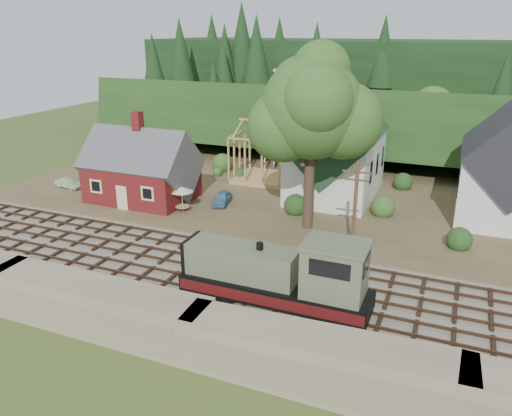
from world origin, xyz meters
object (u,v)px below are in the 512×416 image
at_px(car_blue, 222,198).
at_px(patio_set, 182,190).
at_px(car_green, 68,183).
at_px(locomotive, 281,276).

height_order(car_blue, patio_set, patio_set).
relative_size(car_green, patio_set, 1.35).
bearing_deg(car_blue, locomotive, -64.31).
distance_m(locomotive, car_green, 33.13).
bearing_deg(car_green, patio_set, -89.02).
relative_size(locomotive, patio_set, 5.08).
bearing_deg(car_green, car_blue, -78.03).
bearing_deg(patio_set, car_blue, 50.33).
relative_size(car_blue, patio_set, 1.48).
bearing_deg(car_blue, patio_set, -141.36).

